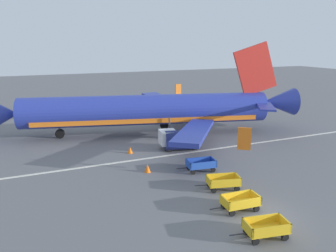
{
  "coord_description": "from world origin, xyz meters",
  "views": [
    {
      "loc": [
        -13.74,
        -15.88,
        11.22
      ],
      "look_at": [
        -0.68,
        14.81,
        2.8
      ],
      "focal_mm": 35.56,
      "sensor_mm": 36.0,
      "label": 1
    }
  ],
  "objects": [
    {
      "name": "ground_plane",
      "position": [
        0.0,
        0.0,
        0.0
      ],
      "size": [
        220.0,
        220.0,
        0.0
      ],
      "primitive_type": "plane",
      "color": "slate"
    },
    {
      "name": "apron_stripe",
      "position": [
        0.0,
        13.69,
        0.01
      ],
      "size": [
        120.0,
        0.36,
        0.01
      ],
      "primitive_type": "cube",
      "color": "silver",
      "rests_on": "ground"
    },
    {
      "name": "airplane",
      "position": [
        0.55,
        21.83,
        3.05
      ],
      "size": [
        37.25,
        30.16,
        11.34
      ],
      "color": "#28389E",
      "rests_on": "ground"
    },
    {
      "name": "baggage_cart_second_in_row",
      "position": [
        -1.59,
        -2.05,
        0.6
      ],
      "size": [
        3.62,
        1.81,
        1.07
      ],
      "color": "gold",
      "rests_on": "ground"
    },
    {
      "name": "baggage_cart_third_in_row",
      "position": [
        -1.06,
        1.31,
        0.6
      ],
      "size": [
        3.59,
        1.57,
        1.07
      ],
      "color": "gold",
      "rests_on": "ground"
    },
    {
      "name": "baggage_cart_fourth_in_row",
      "position": [
        -0.31,
        4.65,
        0.6
      ],
      "size": [
        3.62,
        1.96,
        1.07
      ],
      "color": "gold",
      "rests_on": "ground"
    },
    {
      "name": "baggage_cart_far_end",
      "position": [
        -0.1,
        8.68,
        0.6
      ],
      "size": [
        3.62,
        1.73,
        1.07
      ],
      "color": "#234CB2",
      "rests_on": "ground"
    },
    {
      "name": "service_truck_beside_carts",
      "position": [
        0.1,
        15.5,
        1.1
      ],
      "size": [
        4.6,
        2.52,
        2.1
      ],
      "color": "slate",
      "rests_on": "ground"
    },
    {
      "name": "traffic_cone_near_plane",
      "position": [
        -4.59,
        10.29,
        0.37
      ],
      "size": [
        0.56,
        0.56,
        0.73
      ],
      "primitive_type": "cone",
      "color": "orange",
      "rests_on": "ground"
    },
    {
      "name": "traffic_cone_mid_apron",
      "position": [
        -4.5,
        15.93,
        0.36
      ],
      "size": [
        0.55,
        0.55,
        0.73
      ],
      "primitive_type": "cone",
      "color": "orange",
      "rests_on": "ground"
    }
  ]
}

